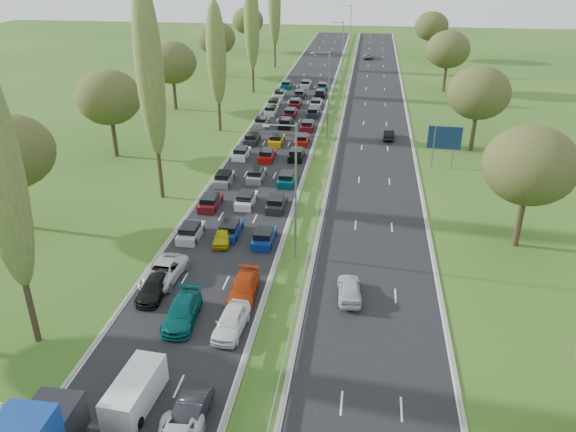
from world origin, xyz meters
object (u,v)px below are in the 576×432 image
at_px(white_van_rear, 137,389).
at_px(near_car_2, 163,272).
at_px(direction_sign, 444,140).
at_px(near_car_3, 153,288).

bearing_deg(white_van_rear, near_car_2, 107.45).
bearing_deg(direction_sign, near_car_3, -127.81).
height_order(near_car_2, white_van_rear, white_van_rear).
distance_m(near_car_3, direction_sign, 40.87).
bearing_deg(near_car_2, near_car_3, -86.30).
bearing_deg(direction_sign, near_car_2, -129.76).
xyz_separation_m(near_car_2, white_van_rear, (3.11, -13.32, 0.25)).
bearing_deg(near_car_2, white_van_rear, -72.02).
relative_size(near_car_3, direction_sign, 0.87).
bearing_deg(white_van_rear, near_car_3, 110.17).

